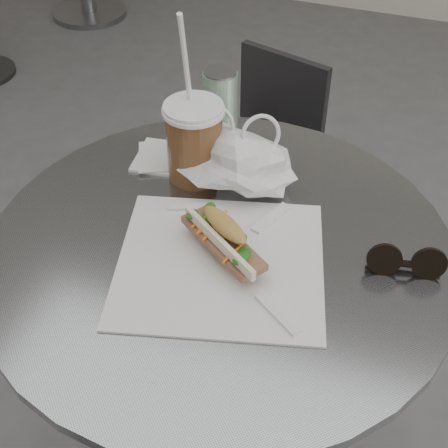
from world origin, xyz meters
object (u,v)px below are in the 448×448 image
(chair_far, at_px, (254,185))
(sunglasses, at_px, (406,263))
(cafe_table, at_px, (220,347))
(iced_coffee, at_px, (194,140))
(drink_can, at_px, (220,101))
(banh_mi, at_px, (224,239))

(chair_far, distance_m, sunglasses, 0.93)
(cafe_table, distance_m, iced_coffee, 0.40)
(chair_far, relative_size, drink_can, 5.11)
(sunglasses, height_order, drink_can, drink_can)
(chair_far, xyz_separation_m, iced_coffee, (0.05, -0.55, 0.52))
(iced_coffee, xyz_separation_m, drink_can, (-0.01, 0.16, -0.01))
(banh_mi, distance_m, sunglasses, 0.28)
(cafe_table, height_order, banh_mi, banh_mi)
(banh_mi, bearing_deg, sunglasses, 47.75)
(cafe_table, xyz_separation_m, sunglasses, (0.29, 0.04, 0.29))
(cafe_table, xyz_separation_m, drink_can, (-0.11, 0.31, 0.34))
(cafe_table, height_order, chair_far, cafe_table)
(chair_far, bearing_deg, cafe_table, 119.34)
(iced_coffee, distance_m, sunglasses, 0.41)
(banh_mi, height_order, iced_coffee, iced_coffee)
(chair_far, relative_size, banh_mi, 3.13)
(chair_far, height_order, iced_coffee, iced_coffee)
(chair_far, relative_size, sunglasses, 5.48)
(sunglasses, bearing_deg, drink_can, 133.35)
(cafe_table, distance_m, banh_mi, 0.31)
(drink_can, bearing_deg, sunglasses, -34.24)
(iced_coffee, height_order, sunglasses, iced_coffee)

